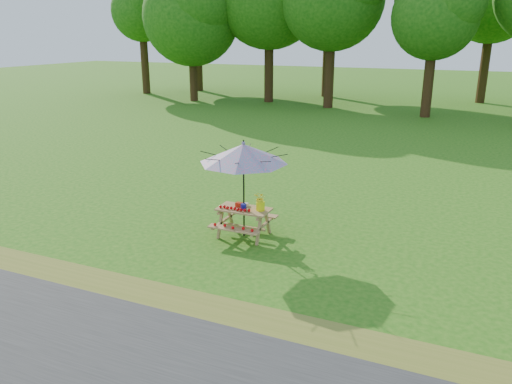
% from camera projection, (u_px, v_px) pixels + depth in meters
% --- Properties ---
extents(ground, '(120.00, 120.00, 0.00)m').
position_uv_depth(ground, '(469.00, 285.00, 9.26)').
color(ground, '#1F6212').
rests_on(ground, ground).
extents(drygrass_strip, '(120.00, 1.20, 0.01)m').
position_uv_depth(drygrass_strip, '(463.00, 376.00, 6.81)').
color(drygrass_strip, olive).
rests_on(drygrass_strip, ground).
extents(picnic_table, '(1.20, 1.32, 0.67)m').
position_uv_depth(picnic_table, '(244.00, 223.00, 11.43)').
color(picnic_table, '#AA7F4C').
rests_on(picnic_table, ground).
extents(patio_umbrella, '(2.41, 2.41, 2.25)m').
position_uv_depth(patio_umbrella, '(243.00, 154.00, 10.94)').
color(patio_umbrella, black).
rests_on(patio_umbrella, ground).
extents(produce_bins, '(0.32, 0.36, 0.13)m').
position_uv_depth(produce_bins, '(242.00, 206.00, 11.36)').
color(produce_bins, red).
rests_on(produce_bins, picnic_table).
extents(tomatoes_row, '(0.77, 0.13, 0.07)m').
position_uv_depth(tomatoes_row, '(234.00, 209.00, 11.22)').
color(tomatoes_row, red).
rests_on(tomatoes_row, picnic_table).
extents(flower_bucket, '(0.32, 0.30, 0.43)m').
position_uv_depth(flower_bucket, '(260.00, 201.00, 11.14)').
color(flower_bucket, '#F9FF0D').
rests_on(flower_bucket, picnic_table).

